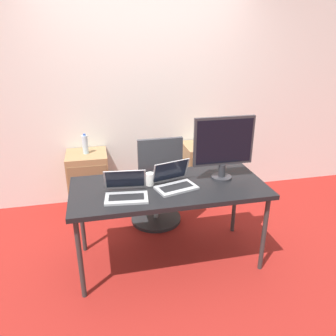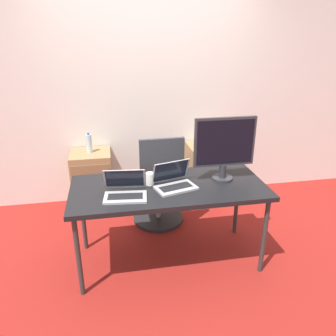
# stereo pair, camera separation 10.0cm
# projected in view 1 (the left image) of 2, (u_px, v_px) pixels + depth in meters

# --- Properties ---
(ground_plane) EXTENTS (14.00, 14.00, 0.00)m
(ground_plane) POSITION_uv_depth(u_px,v_px,m) (169.00, 258.00, 3.10)
(ground_plane) COLOR maroon
(wall_back) EXTENTS (10.00, 0.05, 2.60)m
(wall_back) POSITION_uv_depth(u_px,v_px,m) (143.00, 95.00, 3.86)
(wall_back) COLOR silver
(wall_back) RESTS_ON ground_plane
(desk) EXTENTS (1.67, 0.75, 0.76)m
(desk) POSITION_uv_depth(u_px,v_px,m) (169.00, 191.00, 2.83)
(desk) COLOR black
(desk) RESTS_ON ground_plane
(office_chair) EXTENTS (0.56, 0.56, 1.05)m
(office_chair) POSITION_uv_depth(u_px,v_px,m) (157.00, 192.00, 3.53)
(office_chair) COLOR #232326
(office_chair) RESTS_ON ground_plane
(cabinet_left) EXTENTS (0.46, 0.45, 0.71)m
(cabinet_left) POSITION_uv_depth(u_px,v_px,m) (89.00, 182.00, 3.84)
(cabinet_left) COLOR #99754C
(cabinet_left) RESTS_ON ground_plane
(cabinet_right) EXTENTS (0.46, 0.45, 0.71)m
(cabinet_right) POSITION_uv_depth(u_px,v_px,m) (202.00, 172.00, 4.13)
(cabinet_right) COLOR #99754C
(cabinet_right) RESTS_ON ground_plane
(water_bottle) EXTENTS (0.06, 0.06, 0.23)m
(water_bottle) POSITION_uv_depth(u_px,v_px,m) (85.00, 144.00, 3.67)
(water_bottle) COLOR silver
(water_bottle) RESTS_ON cabinet_left
(laptop_left) EXTENTS (0.38, 0.34, 0.21)m
(laptop_left) POSITION_uv_depth(u_px,v_px,m) (174.00, 182.00, 2.77)
(laptop_left) COLOR #ADADB2
(laptop_left) RESTS_ON desk
(laptop_right) EXTENTS (0.36, 0.32, 0.20)m
(laptop_right) POSITION_uv_depth(u_px,v_px,m) (126.00, 192.00, 2.61)
(laptop_right) COLOR #ADADB2
(laptop_right) RESTS_ON desk
(monitor) EXTENTS (0.54, 0.18, 0.57)m
(monitor) POSITION_uv_depth(u_px,v_px,m) (224.00, 146.00, 2.83)
(monitor) COLOR #2D2D33
(monitor) RESTS_ON desk
(coffee_cup_white) EXTENTS (0.07, 0.07, 0.11)m
(coffee_cup_white) POSITION_uv_depth(u_px,v_px,m) (150.00, 179.00, 2.80)
(coffee_cup_white) COLOR white
(coffee_cup_white) RESTS_ON desk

